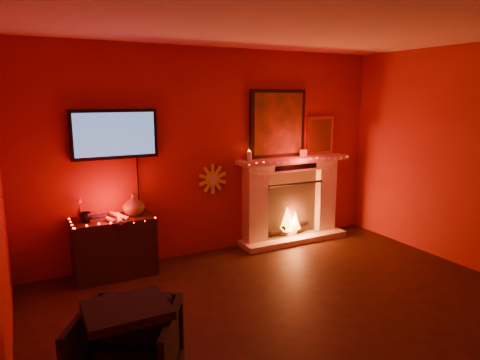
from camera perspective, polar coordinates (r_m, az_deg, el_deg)
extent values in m
plane|color=black|center=(4.08, 12.42, -19.91)|extent=(5.00, 5.00, 0.00)
plane|color=silver|center=(3.56, 14.35, 20.76)|extent=(5.00, 5.00, 0.00)
plane|color=#A41F1A|center=(5.68, -3.33, 3.68)|extent=(5.00, 0.00, 5.00)
cube|color=#F5E6CE|center=(6.37, 7.14, -7.70)|extent=(1.65, 0.40, 0.08)
cube|color=#F5E6CE|center=(5.98, 2.01, -3.70)|extent=(0.30, 0.22, 0.95)
cube|color=#F5E6CE|center=(6.64, 11.08, -2.41)|extent=(0.30, 0.22, 0.95)
cube|color=#F5E6CE|center=(6.18, 6.90, 1.88)|extent=(1.50, 0.22, 0.14)
cube|color=#F5E6CE|center=(6.12, 7.24, 2.72)|extent=(1.72, 0.34, 0.06)
cube|color=#85644D|center=(6.34, 6.48, -2.91)|extent=(0.90, 0.10, 0.95)
cube|color=black|center=(6.22, 7.39, -4.02)|extent=(0.90, 0.02, 0.78)
cylinder|color=black|center=(6.33, 6.10, -6.84)|extent=(0.55, 0.09, 0.09)
cylinder|color=black|center=(6.42, 7.36, -6.03)|extent=(0.51, 0.18, 0.08)
cone|color=orange|center=(6.28, 6.29, -5.16)|extent=(0.20, 0.20, 0.34)
cone|color=orange|center=(6.38, 7.35, -5.30)|extent=(0.16, 0.16, 0.26)
sphere|color=#FF3F07|center=(6.37, 6.86, -6.53)|extent=(0.18, 0.18, 0.18)
cube|color=black|center=(6.07, 5.06, 7.49)|extent=(0.88, 0.05, 0.95)
cube|color=#C15919|center=(6.04, 5.20, 7.48)|extent=(0.78, 0.01, 0.85)
cube|color=gold|center=(6.52, 10.61, 5.88)|extent=(0.46, 0.04, 0.56)
cube|color=olive|center=(6.50, 10.73, 5.86)|extent=(0.38, 0.01, 0.48)
cylinder|color=beige|center=(5.78, 1.25, 3.22)|extent=(0.07, 0.07, 0.12)
cube|color=beige|center=(6.23, 8.46, 3.59)|extent=(0.12, 0.01, 0.10)
cube|color=black|center=(5.21, -16.37, 5.89)|extent=(1.00, 0.06, 0.58)
cube|color=#4875B9|center=(5.18, -16.30, 5.87)|extent=(0.92, 0.01, 0.50)
cylinder|color=black|center=(5.37, -13.43, -0.52)|extent=(0.02, 0.02, 0.66)
cylinder|color=yellow|center=(5.70, -3.66, 0.13)|extent=(0.20, 0.03, 0.20)
cylinder|color=beige|center=(5.69, -3.60, 0.10)|extent=(0.13, 0.01, 0.13)
cube|color=black|center=(5.27, -16.42, -8.55)|extent=(0.92, 0.46, 0.70)
imported|color=brown|center=(5.19, -14.03, -3.20)|extent=(0.25, 0.25, 0.26)
imported|color=black|center=(5.10, -19.94, -4.70)|extent=(0.14, 0.14, 0.11)
cylinder|color=beige|center=(5.08, -17.33, -4.93)|extent=(0.15, 0.38, 0.05)
cylinder|color=beige|center=(5.05, -15.75, -4.95)|extent=(0.10, 0.38, 0.05)
cylinder|color=beige|center=(5.15, -15.76, -4.61)|extent=(0.17, 0.37, 0.05)
cube|color=maroon|center=(5.12, -18.36, -4.98)|extent=(0.20, 0.14, 0.03)
cube|color=#1D2F44|center=(5.12, -18.29, -4.64)|extent=(0.17, 0.12, 0.02)
imported|color=black|center=(3.33, -14.75, -21.35)|extent=(0.94, 0.94, 0.64)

